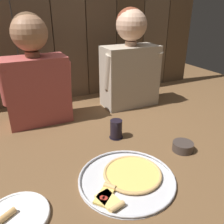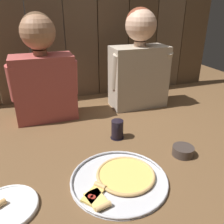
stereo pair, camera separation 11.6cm
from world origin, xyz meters
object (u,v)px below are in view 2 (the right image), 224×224
(dipping_bowl, at_px, (183,150))
(dinner_plate, at_px, (6,207))
(diner_left, at_px, (43,71))
(diner_right, at_px, (139,62))
(drinking_glass, at_px, (117,129))
(pizza_tray, at_px, (121,178))

(dipping_bowl, bearing_deg, dinner_plate, -174.29)
(diner_left, height_order, diner_right, diner_right)
(dinner_plate, relative_size, drinking_glass, 2.15)
(pizza_tray, height_order, dipping_bowl, dipping_bowl)
(pizza_tray, height_order, diner_left, diner_left)
(dipping_bowl, bearing_deg, diner_left, 131.61)
(pizza_tray, height_order, drinking_glass, drinking_glass)
(pizza_tray, relative_size, drinking_glass, 3.89)
(dipping_bowl, distance_m, diner_right, 0.71)
(diner_right, bearing_deg, diner_left, -180.00)
(pizza_tray, xyz_separation_m, dinner_plate, (-0.44, -0.01, -0.00))
(drinking_glass, bearing_deg, dipping_bowl, -46.71)
(dinner_plate, height_order, diner_right, diner_right)
(dinner_plate, bearing_deg, diner_left, 73.52)
(drinking_glass, distance_m, diner_right, 0.56)
(drinking_glass, height_order, diner_left, diner_left)
(pizza_tray, xyz_separation_m, diner_left, (-0.22, 0.72, 0.30))
(drinking_glass, relative_size, dipping_bowl, 1.01)
(diner_left, bearing_deg, drinking_glass, -49.55)
(pizza_tray, distance_m, diner_left, 0.81)
(drinking_glass, distance_m, diner_left, 0.57)
(pizza_tray, bearing_deg, dinner_plate, -178.96)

